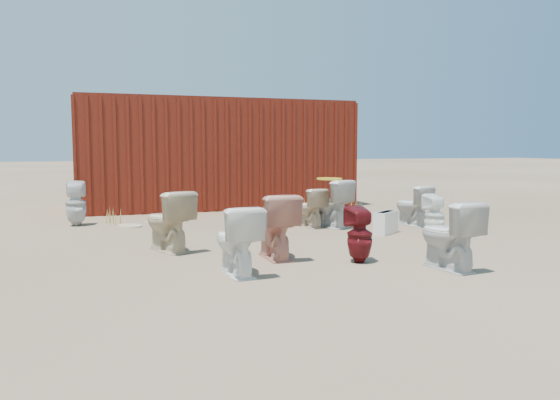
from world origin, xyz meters
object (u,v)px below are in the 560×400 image
object	(u,v)px
toilet_front_e	(412,205)
toilet_front_pink	(274,226)
toilet_back_yellowlid	(329,204)
toilet_back_a	(76,204)
shipping_container	(215,154)
toilet_back_e	(434,216)
toilet_back_beige_right	(310,208)
loose_tank	(386,223)
toilet_front_a	(236,240)
toilet_front_c	(449,235)
toilet_front_maroon	(360,235)
toilet_back_beige_left	(168,221)

from	to	relation	value
toilet_front_e	toilet_front_pink	bearing A→B (deg)	18.53
toilet_front_pink	toilet_back_yellowlid	world-z (taller)	toilet_back_yellowlid
toilet_back_a	toilet_back_yellowlid	distance (m)	4.35
shipping_container	toilet_back_e	world-z (taller)	shipping_container
toilet_back_beige_right	loose_tank	bearing A→B (deg)	120.08
toilet_front_a	toilet_front_pink	world-z (taller)	toilet_front_pink
toilet_front_c	toilet_back_e	size ratio (longest dim) A/B	1.17
toilet_front_maroon	toilet_back_beige_right	bearing A→B (deg)	-102.12
toilet_back_beige_left	toilet_back_e	xyz separation A→B (m)	(3.91, -0.22, -0.07)
toilet_front_a	toilet_front_c	size ratio (longest dim) A/B	0.97
toilet_back_e	loose_tank	world-z (taller)	toilet_back_e
shipping_container	loose_tank	size ratio (longest dim) A/B	12.00
toilet_back_e	toilet_back_yellowlid	bearing A→B (deg)	-55.02
toilet_front_a	toilet_front_c	distance (m)	2.34
toilet_front_e	toilet_back_e	size ratio (longest dim) A/B	1.07
toilet_back_yellowlid	loose_tank	bearing A→B (deg)	98.59
shipping_container	toilet_back_beige_right	xyz separation A→B (m)	(0.77, -3.91, -0.87)
toilet_front_c	toilet_back_beige_right	world-z (taller)	toilet_front_c
toilet_front_a	toilet_back_beige_left	distance (m)	1.65
shipping_container	toilet_front_a	bearing A→B (deg)	-100.53
toilet_back_beige_right	toilet_front_c	bearing A→B (deg)	84.70
toilet_back_a	toilet_back_e	distance (m)	5.96
toilet_front_e	toilet_back_a	size ratio (longest dim) A/B	0.91
shipping_container	toilet_front_a	distance (m)	7.05
toilet_back_beige_right	toilet_back_e	distance (m)	2.11
toilet_front_maroon	toilet_back_e	world-z (taller)	toilet_front_maroon
toilet_front_e	toilet_back_beige_left	world-z (taller)	toilet_back_beige_left
loose_tank	toilet_back_e	bearing A→B (deg)	-84.88
toilet_front_pink	toilet_front_e	world-z (taller)	toilet_front_pink
toilet_back_a	toilet_front_c	bearing A→B (deg)	131.86
toilet_front_a	toilet_front_maroon	distance (m)	1.52
toilet_front_e	toilet_back_yellowlid	distance (m)	1.48
toilet_front_a	toilet_back_beige_left	size ratio (longest dim) A/B	0.93
toilet_front_c	toilet_back_beige_right	size ratio (longest dim) A/B	1.15
toilet_front_pink	toilet_front_maroon	bearing A→B (deg)	146.40
toilet_front_maroon	toilet_back_beige_left	world-z (taller)	toilet_back_beige_left
toilet_front_c	toilet_back_beige_left	xyz separation A→B (m)	(-2.79, 2.09, 0.01)
toilet_front_pink	loose_tank	size ratio (longest dim) A/B	1.59
toilet_front_pink	toilet_front_e	distance (m)	3.66
toilet_front_maroon	toilet_front_e	bearing A→B (deg)	-134.60
shipping_container	toilet_front_maroon	size ratio (longest dim) A/B	9.08
toilet_front_maroon	toilet_front_c	bearing A→B (deg)	138.19
toilet_front_a	toilet_back_e	world-z (taller)	toilet_front_a
toilet_back_beige_right	toilet_back_e	xyz separation A→B (m)	(1.34, -1.63, -0.00)
toilet_back_beige_right	toilet_front_a	bearing A→B (deg)	46.34
toilet_front_a	toilet_back_a	xyz separation A→B (m)	(-1.70, 4.44, 0.01)
toilet_front_pink	toilet_back_a	size ratio (longest dim) A/B	1.03
toilet_front_a	loose_tank	distance (m)	3.49
toilet_front_pink	toilet_back_e	bearing A→B (deg)	-167.01
toilet_back_e	toilet_front_maroon	bearing A→B (deg)	32.94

